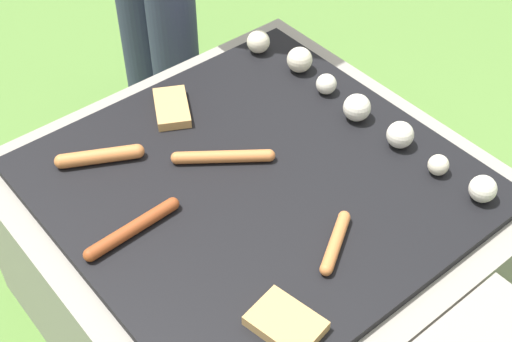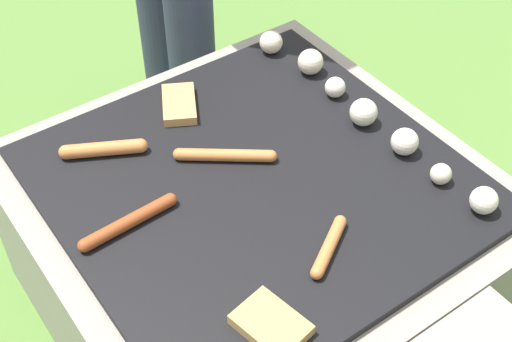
# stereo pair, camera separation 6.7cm
# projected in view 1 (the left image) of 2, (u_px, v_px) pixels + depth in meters

# --- Properties ---
(ground_plane) EXTENTS (14.00, 14.00, 0.00)m
(ground_plane) POSITION_uv_depth(u_px,v_px,m) (256.00, 306.00, 1.64)
(ground_plane) COLOR #567F38
(grill) EXTENTS (0.83, 0.83, 0.41)m
(grill) POSITION_uv_depth(u_px,v_px,m) (256.00, 249.00, 1.49)
(grill) COLOR gray
(grill) RESTS_ON ground_plane
(sausage_front_center) EXTENTS (0.13, 0.17, 0.02)m
(sausage_front_center) POSITION_uv_depth(u_px,v_px,m) (223.00, 157.00, 1.37)
(sausage_front_center) COLOR #C6753D
(sausage_front_center) RESTS_ON grill
(sausage_front_left) EXTENTS (0.03, 0.20, 0.02)m
(sausage_front_left) POSITION_uv_depth(u_px,v_px,m) (133.00, 228.00, 1.24)
(sausage_front_left) COLOR #93421E
(sausage_front_left) RESTS_ON grill
(sausage_back_center) EXTENTS (0.09, 0.13, 0.02)m
(sausage_back_center) POSITION_uv_depth(u_px,v_px,m) (335.00, 242.00, 1.22)
(sausage_back_center) COLOR #C6753D
(sausage_back_center) RESTS_ON grill
(sausage_back_right) EXTENTS (0.10, 0.16, 0.03)m
(sausage_back_right) POSITION_uv_depth(u_px,v_px,m) (100.00, 156.00, 1.37)
(sausage_back_right) COLOR #C6753D
(sausage_back_right) RESTS_ON grill
(bread_slice_center) EXTENTS (0.14, 0.12, 0.02)m
(bread_slice_center) POSITION_uv_depth(u_px,v_px,m) (172.00, 108.00, 1.48)
(bread_slice_center) COLOR tan
(bread_slice_center) RESTS_ON grill
(bread_slice_left) EXTENTS (0.12, 0.10, 0.02)m
(bread_slice_left) POSITION_uv_depth(u_px,v_px,m) (286.00, 323.00, 1.10)
(bread_slice_left) COLOR tan
(bread_slice_left) RESTS_ON grill
(mushroom_row) EXTENTS (0.67, 0.08, 0.06)m
(mushroom_row) POSITION_uv_depth(u_px,v_px,m) (353.00, 102.00, 1.47)
(mushroom_row) COLOR beige
(mushroom_row) RESTS_ON grill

